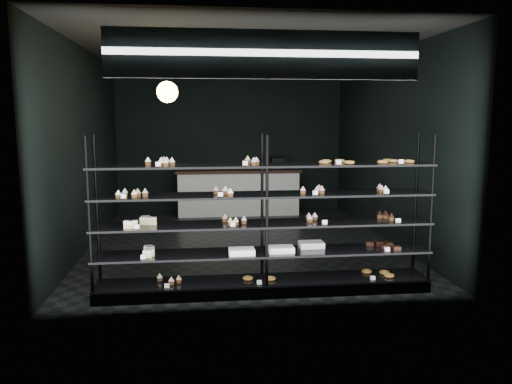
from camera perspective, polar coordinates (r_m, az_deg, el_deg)
The scene contains 5 objects.
room at distance 8.25m, azimuth -1.64°, elevation 5.05°, with size 5.01×6.01×3.20m.
display_shelf at distance 5.99m, azimuth 0.81°, elevation -5.72°, with size 4.00×0.50×1.91m.
signage at distance 5.36m, azimuth 1.09°, elevation 15.45°, with size 3.30×0.05×0.50m.
pendant_lamp at distance 7.15m, azimuth -10.11°, elevation 11.20°, with size 0.29×0.29×0.88m.
service_counter at distance 10.86m, azimuth -1.98°, elevation 0.08°, with size 2.68×0.65×1.23m.
Camera 1 is at (-0.70, -8.20, 2.11)m, focal length 35.00 mm.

